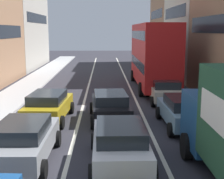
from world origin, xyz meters
TOP-DOWN VIEW (x-y plane):
  - sidewalk_left at (-6.70, 20.00)m, footprint 2.60×64.00m
  - lane_stripe_left at (-1.70, 20.00)m, footprint 0.16×60.00m
  - lane_stripe_right at (1.70, 20.00)m, footprint 0.16×60.00m
  - sedan_centre_lane_second at (0.13, 6.30)m, footprint 2.10×4.32m
  - wagon_left_lane_second at (-3.22, 6.68)m, footprint 2.11×4.33m
  - hatchback_centre_lane_third at (-0.09, 11.85)m, footprint 2.24×4.39m
  - sedan_left_lane_third at (-3.25, 11.96)m, footprint 2.28×4.41m
  - sedan_right_lane_behind_truck at (3.38, 10.64)m, footprint 2.10×4.32m
  - wagon_right_lane_far at (3.51, 16.17)m, footprint 2.18×4.36m
  - bus_mid_queue_primary at (3.45, 21.11)m, footprint 2.84×10.51m

SIDE VIEW (x-z plane):
  - lane_stripe_left at x=-1.70m, z-range 0.00..0.01m
  - lane_stripe_right at x=1.70m, z-range 0.00..0.01m
  - sidewalk_left at x=-6.70m, z-range 0.00..0.14m
  - sedan_centre_lane_second at x=0.13m, z-range 0.05..1.54m
  - wagon_left_lane_second at x=-3.22m, z-range 0.05..1.54m
  - hatchback_centre_lane_third at x=-0.09m, z-range 0.05..1.54m
  - sedan_left_lane_third at x=-3.25m, z-range 0.05..1.54m
  - sedan_right_lane_behind_truck at x=3.38m, z-range 0.05..1.54m
  - wagon_right_lane_far at x=3.51m, z-range 0.05..1.54m
  - bus_mid_queue_primary at x=3.45m, z-range 0.30..5.36m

